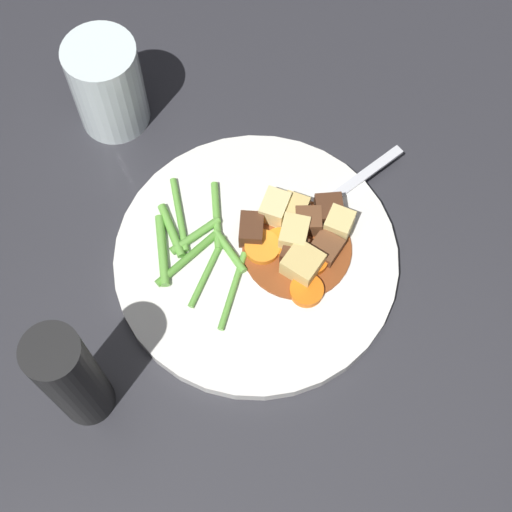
% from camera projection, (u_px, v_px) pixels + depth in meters
% --- Properties ---
extents(ground_plane, '(3.00, 3.00, 0.00)m').
position_uv_depth(ground_plane, '(256.00, 262.00, 0.76)').
color(ground_plane, '#2D2D33').
extents(dinner_plate, '(0.28, 0.28, 0.02)m').
position_uv_depth(dinner_plate, '(256.00, 259.00, 0.75)').
color(dinner_plate, white).
rests_on(dinner_plate, ground_plane).
extents(stew_sauce, '(0.11, 0.11, 0.00)m').
position_uv_depth(stew_sauce, '(297.00, 248.00, 0.75)').
color(stew_sauce, brown).
rests_on(stew_sauce, dinner_plate).
extents(carrot_slice_0, '(0.05, 0.05, 0.01)m').
position_uv_depth(carrot_slice_0, '(307.00, 291.00, 0.73)').
color(carrot_slice_0, orange).
rests_on(carrot_slice_0, dinner_plate).
extents(carrot_slice_1, '(0.04, 0.04, 0.01)m').
position_uv_depth(carrot_slice_1, '(313.00, 256.00, 0.74)').
color(carrot_slice_1, orange).
rests_on(carrot_slice_1, dinner_plate).
extents(carrot_slice_2, '(0.05, 0.05, 0.01)m').
position_uv_depth(carrot_slice_2, '(262.00, 248.00, 0.74)').
color(carrot_slice_2, orange).
rests_on(carrot_slice_2, dinner_plate).
extents(carrot_slice_3, '(0.03, 0.03, 0.01)m').
position_uv_depth(carrot_slice_3, '(279.00, 243.00, 0.75)').
color(carrot_slice_3, orange).
rests_on(carrot_slice_3, dinner_plate).
extents(potato_chunk_0, '(0.04, 0.04, 0.03)m').
position_uv_depth(potato_chunk_0, '(303.00, 264.00, 0.73)').
color(potato_chunk_0, '#DBBC6B').
rests_on(potato_chunk_0, dinner_plate).
extents(potato_chunk_1, '(0.03, 0.03, 0.03)m').
position_uv_depth(potato_chunk_1, '(275.00, 208.00, 0.75)').
color(potato_chunk_1, '#EAD68C').
rests_on(potato_chunk_1, dinner_plate).
extents(potato_chunk_2, '(0.03, 0.03, 0.03)m').
position_uv_depth(potato_chunk_2, '(294.00, 235.00, 0.74)').
color(potato_chunk_2, '#E5CC7A').
rests_on(potato_chunk_2, dinner_plate).
extents(potato_chunk_3, '(0.03, 0.03, 0.03)m').
position_uv_depth(potato_chunk_3, '(339.00, 224.00, 0.75)').
color(potato_chunk_3, '#E5CC7A').
rests_on(potato_chunk_3, dinner_plate).
extents(potato_chunk_4, '(0.03, 0.03, 0.02)m').
position_uv_depth(potato_chunk_4, '(294.00, 209.00, 0.76)').
color(potato_chunk_4, '#DBBC6B').
rests_on(potato_chunk_4, dinner_plate).
extents(meat_chunk_0, '(0.03, 0.03, 0.02)m').
position_uv_depth(meat_chunk_0, '(295.00, 252.00, 0.74)').
color(meat_chunk_0, '#4C2B19').
rests_on(meat_chunk_0, dinner_plate).
extents(meat_chunk_1, '(0.03, 0.03, 0.02)m').
position_uv_depth(meat_chunk_1, '(308.00, 222.00, 0.75)').
color(meat_chunk_1, brown).
rests_on(meat_chunk_1, dinner_plate).
extents(meat_chunk_2, '(0.03, 0.03, 0.02)m').
position_uv_depth(meat_chunk_2, '(329.00, 211.00, 0.75)').
color(meat_chunk_2, '#4C2B19').
rests_on(meat_chunk_2, dinner_plate).
extents(meat_chunk_3, '(0.04, 0.04, 0.02)m').
position_uv_depth(meat_chunk_3, '(326.00, 248.00, 0.74)').
color(meat_chunk_3, brown).
rests_on(meat_chunk_3, dinner_plate).
extents(meat_chunk_4, '(0.02, 0.03, 0.02)m').
position_uv_depth(meat_chunk_4, '(251.00, 230.00, 0.75)').
color(meat_chunk_4, '#4C2B19').
rests_on(meat_chunk_4, dinner_plate).
extents(green_bean_0, '(0.04, 0.04, 0.01)m').
position_uv_depth(green_bean_0, '(229.00, 252.00, 0.74)').
color(green_bean_0, '#66AD42').
rests_on(green_bean_0, dinner_plate).
extents(green_bean_1, '(0.05, 0.05, 0.01)m').
position_uv_depth(green_bean_1, '(195.00, 235.00, 0.75)').
color(green_bean_1, '#66AD42').
rests_on(green_bean_1, dinner_plate).
extents(green_bean_2, '(0.02, 0.07, 0.01)m').
position_uv_depth(green_bean_2, '(216.00, 215.00, 0.76)').
color(green_bean_2, '#66AD42').
rests_on(green_bean_2, dinner_plate).
extents(green_bean_3, '(0.04, 0.06, 0.01)m').
position_uv_depth(green_bean_3, '(172.00, 231.00, 0.75)').
color(green_bean_3, '#66AD42').
rests_on(green_bean_3, dinner_plate).
extents(green_bean_4, '(0.02, 0.08, 0.01)m').
position_uv_depth(green_bean_4, '(233.00, 290.00, 0.73)').
color(green_bean_4, '#66AD42').
rests_on(green_bean_4, dinner_plate).
extents(green_bean_5, '(0.03, 0.08, 0.01)m').
position_uv_depth(green_bean_5, '(179.00, 215.00, 0.76)').
color(green_bean_5, '#66AD42').
rests_on(green_bean_5, dinner_plate).
extents(green_bean_6, '(0.03, 0.07, 0.01)m').
position_uv_depth(green_bean_6, '(162.00, 250.00, 0.74)').
color(green_bean_6, '#66AD42').
rests_on(green_bean_6, dinner_plate).
extents(green_bean_7, '(0.05, 0.06, 0.01)m').
position_uv_depth(green_bean_7, '(187.00, 259.00, 0.74)').
color(green_bean_7, '#599E38').
rests_on(green_bean_7, dinner_plate).
extents(green_bean_8, '(0.03, 0.08, 0.01)m').
position_uv_depth(green_bean_8, '(207.00, 271.00, 0.74)').
color(green_bean_8, '#66AD42').
rests_on(green_bean_8, dinner_plate).
extents(fork, '(0.13, 0.14, 0.00)m').
position_uv_depth(fork, '(331.00, 199.00, 0.77)').
color(fork, silver).
rests_on(fork, dinner_plate).
extents(water_glass, '(0.07, 0.07, 0.11)m').
position_uv_depth(water_glass, '(107.00, 85.00, 0.78)').
color(water_glass, silver).
rests_on(water_glass, ground_plane).
extents(pepper_mill, '(0.05, 0.05, 0.15)m').
position_uv_depth(pepper_mill, '(71.00, 378.00, 0.63)').
color(pepper_mill, black).
rests_on(pepper_mill, ground_plane).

